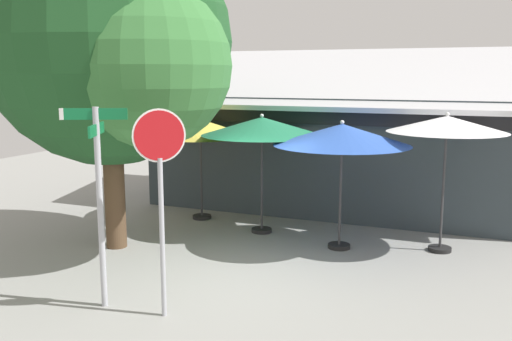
{
  "coord_description": "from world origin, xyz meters",
  "views": [
    {
      "loc": [
        4.14,
        -8.39,
        3.38
      ],
      "look_at": [
        0.2,
        1.2,
        1.6
      ],
      "focal_mm": 39.36,
      "sensor_mm": 36.0,
      "label": 1
    }
  ],
  "objects_px": {
    "patio_umbrella_forest_green_center": "(262,127)",
    "patio_umbrella_ivory_far_right": "(447,126)",
    "stop_sign": "(160,176)",
    "shade_tree": "(115,46)",
    "patio_umbrella_royal_blue_right": "(342,135)",
    "street_sign_post": "(99,186)",
    "patio_umbrella_mustard_left": "(200,129)"
  },
  "relations": [
    {
      "from": "stop_sign",
      "to": "shade_tree",
      "type": "distance_m",
      "value": 3.8
    },
    {
      "from": "street_sign_post",
      "to": "patio_umbrella_mustard_left",
      "type": "height_order",
      "value": "street_sign_post"
    },
    {
      "from": "patio_umbrella_royal_blue_right",
      "to": "shade_tree",
      "type": "height_order",
      "value": "shade_tree"
    },
    {
      "from": "stop_sign",
      "to": "patio_umbrella_royal_blue_right",
      "type": "bearing_deg",
      "value": 69.15
    },
    {
      "from": "stop_sign",
      "to": "shade_tree",
      "type": "relative_size",
      "value": 0.46
    },
    {
      "from": "patio_umbrella_royal_blue_right",
      "to": "street_sign_post",
      "type": "bearing_deg",
      "value": -121.96
    },
    {
      "from": "patio_umbrella_mustard_left",
      "to": "patio_umbrella_forest_green_center",
      "type": "bearing_deg",
      "value": -17.18
    },
    {
      "from": "stop_sign",
      "to": "patio_umbrella_ivory_far_right",
      "type": "bearing_deg",
      "value": 53.54
    },
    {
      "from": "shade_tree",
      "to": "stop_sign",
      "type": "bearing_deg",
      "value": -44.62
    },
    {
      "from": "patio_umbrella_mustard_left",
      "to": "patio_umbrella_royal_blue_right",
      "type": "distance_m",
      "value": 3.72
    },
    {
      "from": "street_sign_post",
      "to": "stop_sign",
      "type": "xyz_separation_m",
      "value": [
        1.0,
        0.04,
        0.21
      ]
    },
    {
      "from": "stop_sign",
      "to": "patio_umbrella_mustard_left",
      "type": "xyz_separation_m",
      "value": [
        -2.05,
        5.03,
        0.12
      ]
    },
    {
      "from": "patio_umbrella_mustard_left",
      "to": "patio_umbrella_forest_green_center",
      "type": "distance_m",
      "value": 1.83
    },
    {
      "from": "patio_umbrella_mustard_left",
      "to": "shade_tree",
      "type": "height_order",
      "value": "shade_tree"
    },
    {
      "from": "stop_sign",
      "to": "patio_umbrella_forest_green_center",
      "type": "xyz_separation_m",
      "value": [
        -0.31,
        4.49,
        0.27
      ]
    },
    {
      "from": "stop_sign",
      "to": "shade_tree",
      "type": "xyz_separation_m",
      "value": [
        -2.35,
        2.32,
        1.88
      ]
    },
    {
      "from": "shade_tree",
      "to": "patio_umbrella_forest_green_center",
      "type": "bearing_deg",
      "value": 46.68
    },
    {
      "from": "patio_umbrella_mustard_left",
      "to": "street_sign_post",
      "type": "bearing_deg",
      "value": -78.32
    },
    {
      "from": "patio_umbrella_forest_green_center",
      "to": "shade_tree",
      "type": "height_order",
      "value": "shade_tree"
    },
    {
      "from": "patio_umbrella_ivory_far_right",
      "to": "patio_umbrella_mustard_left",
      "type": "bearing_deg",
      "value": 175.24
    },
    {
      "from": "stop_sign",
      "to": "patio_umbrella_mustard_left",
      "type": "height_order",
      "value": "stop_sign"
    },
    {
      "from": "patio_umbrella_mustard_left",
      "to": "patio_umbrella_forest_green_center",
      "type": "relative_size",
      "value": 0.94
    },
    {
      "from": "patio_umbrella_royal_blue_right",
      "to": "patio_umbrella_forest_green_center",
      "type": "bearing_deg",
      "value": 165.5
    },
    {
      "from": "patio_umbrella_forest_green_center",
      "to": "patio_umbrella_ivory_far_right",
      "type": "xyz_separation_m",
      "value": [
        3.69,
        0.09,
        0.15
      ]
    },
    {
      "from": "stop_sign",
      "to": "patio_umbrella_ivory_far_right",
      "type": "relative_size",
      "value": 1.09
    },
    {
      "from": "stop_sign",
      "to": "patio_umbrella_forest_green_center",
      "type": "bearing_deg",
      "value": 93.89
    },
    {
      "from": "patio_umbrella_forest_green_center",
      "to": "patio_umbrella_ivory_far_right",
      "type": "bearing_deg",
      "value": 1.35
    },
    {
      "from": "stop_sign",
      "to": "patio_umbrella_forest_green_center",
      "type": "distance_m",
      "value": 4.51
    },
    {
      "from": "patio_umbrella_royal_blue_right",
      "to": "patio_umbrella_ivory_far_right",
      "type": "xyz_separation_m",
      "value": [
        1.85,
        0.56,
        0.2
      ]
    },
    {
      "from": "patio_umbrella_mustard_left",
      "to": "patio_umbrella_ivory_far_right",
      "type": "xyz_separation_m",
      "value": [
        5.43,
        -0.45,
        0.29
      ]
    },
    {
      "from": "patio_umbrella_ivory_far_right",
      "to": "shade_tree",
      "type": "height_order",
      "value": "shade_tree"
    },
    {
      "from": "street_sign_post",
      "to": "patio_umbrella_mustard_left",
      "type": "distance_m",
      "value": 5.19
    }
  ]
}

